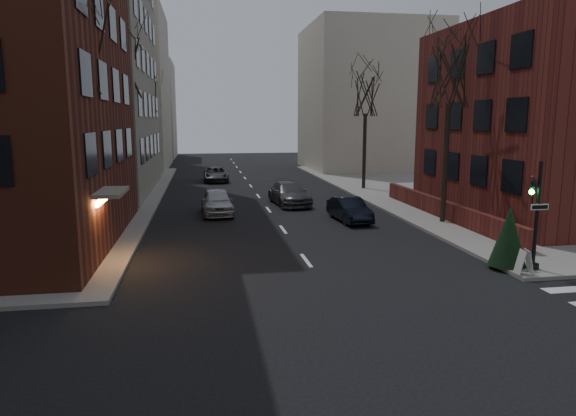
% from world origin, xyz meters
% --- Properties ---
extents(building_left_tan, '(18.00, 18.00, 28.00)m').
position_xyz_m(building_left_tan, '(-17.00, 34.00, 14.00)').
color(building_left_tan, gray).
rests_on(building_left_tan, ground).
extents(building_right_brick, '(12.00, 14.00, 11.00)m').
position_xyz_m(building_right_brick, '(16.50, 19.00, 5.50)').
color(building_right_brick, maroon).
rests_on(building_right_brick, ground).
extents(low_wall_right, '(0.35, 16.00, 1.00)m').
position_xyz_m(low_wall_right, '(9.30, 19.00, 0.65)').
color(low_wall_right, maroon).
rests_on(low_wall_right, sidewalk_far_right).
extents(building_distant_la, '(14.00, 16.00, 18.00)m').
position_xyz_m(building_distant_la, '(-15.00, 55.00, 9.00)').
color(building_distant_la, '#BFB5A2').
rests_on(building_distant_la, ground).
extents(building_distant_ra, '(14.00, 14.00, 16.00)m').
position_xyz_m(building_distant_ra, '(15.00, 50.00, 8.00)').
color(building_distant_ra, '#BFB5A2').
rests_on(building_distant_ra, ground).
extents(building_distant_lb, '(10.00, 12.00, 14.00)m').
position_xyz_m(building_distant_lb, '(-13.00, 72.00, 7.00)').
color(building_distant_lb, '#BFB5A2').
rests_on(building_distant_lb, ground).
extents(traffic_signal, '(0.76, 0.44, 4.00)m').
position_xyz_m(traffic_signal, '(7.94, 8.99, 1.91)').
color(traffic_signal, black).
rests_on(traffic_signal, sidewalk_far_right).
extents(tree_left_a, '(4.18, 4.18, 10.26)m').
position_xyz_m(tree_left_a, '(-8.80, 14.00, 8.47)').
color(tree_left_a, '#2D231C').
rests_on(tree_left_a, sidewalk_far_left).
extents(tree_left_b, '(4.40, 4.40, 10.80)m').
position_xyz_m(tree_left_b, '(-8.80, 26.00, 8.91)').
color(tree_left_b, '#2D231C').
rests_on(tree_left_b, sidewalk_far_left).
extents(tree_left_c, '(3.96, 3.96, 9.72)m').
position_xyz_m(tree_left_c, '(-8.80, 40.00, 8.03)').
color(tree_left_c, '#2D231C').
rests_on(tree_left_c, sidewalk_far_left).
extents(tree_right_a, '(3.96, 3.96, 9.72)m').
position_xyz_m(tree_right_a, '(8.80, 18.00, 8.03)').
color(tree_right_a, '#2D231C').
rests_on(tree_right_a, sidewalk_far_right).
extents(tree_right_b, '(3.74, 3.74, 9.18)m').
position_xyz_m(tree_right_b, '(8.80, 32.00, 7.59)').
color(tree_right_b, '#2D231C').
rests_on(tree_right_b, sidewalk_far_right).
extents(streetlamp_near, '(0.36, 0.36, 6.28)m').
position_xyz_m(streetlamp_near, '(-8.20, 22.00, 4.24)').
color(streetlamp_near, black).
rests_on(streetlamp_near, sidewalk_far_left).
extents(streetlamp_far, '(0.36, 0.36, 6.28)m').
position_xyz_m(streetlamp_far, '(-8.20, 42.00, 4.24)').
color(streetlamp_far, black).
rests_on(streetlamp_far, sidewalk_far_left).
extents(parked_sedan, '(1.74, 4.15, 1.33)m').
position_xyz_m(parked_sedan, '(4.00, 19.59, 0.67)').
color(parked_sedan, black).
rests_on(parked_sedan, ground).
extents(car_lane_silver, '(1.96, 4.57, 1.54)m').
position_xyz_m(car_lane_silver, '(-3.25, 22.93, 0.77)').
color(car_lane_silver, '#A8A7AD').
rests_on(car_lane_silver, ground).
extents(car_lane_gray, '(2.56, 5.31, 1.49)m').
position_xyz_m(car_lane_gray, '(1.63, 25.77, 0.75)').
color(car_lane_gray, '#414147').
rests_on(car_lane_gray, ground).
extents(car_lane_far, '(2.22, 4.80, 1.33)m').
position_xyz_m(car_lane_far, '(-2.85, 39.72, 0.67)').
color(car_lane_far, '#3C3D41').
rests_on(car_lane_far, ground).
extents(sandwich_board, '(0.49, 0.61, 0.88)m').
position_xyz_m(sandwich_board, '(7.30, 8.50, 0.59)').
color(sandwich_board, silver).
rests_on(sandwich_board, sidewalk_far_right).
extents(evergreen_shrub, '(1.69, 1.69, 2.29)m').
position_xyz_m(evergreen_shrub, '(7.30, 9.57, 1.30)').
color(evergreen_shrub, black).
rests_on(evergreen_shrub, sidewalk_far_right).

